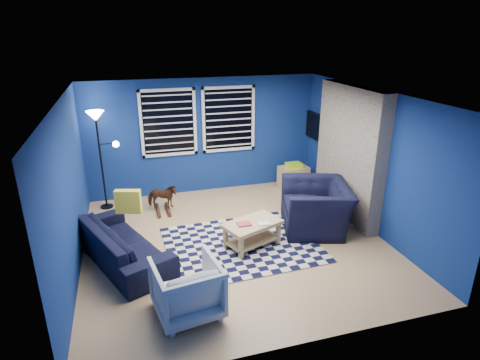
{
  "coord_description": "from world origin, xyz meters",
  "views": [
    {
      "loc": [
        -1.63,
        -5.84,
        3.46
      ],
      "look_at": [
        0.17,
        0.3,
        1.02
      ],
      "focal_mm": 30.0,
      "sensor_mm": 36.0,
      "label": 1
    }
  ],
  "objects_px": {
    "coffee_table": "(252,229)",
    "armchair_big": "(316,207)",
    "rocking_horse": "(162,197)",
    "floor_lamp": "(98,130)",
    "cabinet": "(293,177)",
    "armchair_bent": "(187,288)",
    "tv": "(317,127)",
    "sofa": "(122,243)"
  },
  "relations": [
    {
      "from": "sofa",
      "to": "rocking_horse",
      "type": "bearing_deg",
      "value": -48.56
    },
    {
      "from": "tv",
      "to": "floor_lamp",
      "type": "height_order",
      "value": "floor_lamp"
    },
    {
      "from": "coffee_table",
      "to": "floor_lamp",
      "type": "bearing_deg",
      "value": 135.28
    },
    {
      "from": "tv",
      "to": "rocking_horse",
      "type": "height_order",
      "value": "tv"
    },
    {
      "from": "armchair_bent",
      "to": "floor_lamp",
      "type": "xyz_separation_m",
      "value": [
        -1.04,
        3.71,
        1.26
      ]
    },
    {
      "from": "cabinet",
      "to": "floor_lamp",
      "type": "distance_m",
      "value": 4.29
    },
    {
      "from": "coffee_table",
      "to": "sofa",
      "type": "bearing_deg",
      "value": 175.74
    },
    {
      "from": "coffee_table",
      "to": "armchair_big",
      "type": "bearing_deg",
      "value": 13.47
    },
    {
      "from": "armchair_bent",
      "to": "rocking_horse",
      "type": "height_order",
      "value": "armchair_bent"
    },
    {
      "from": "tv",
      "to": "sofa",
      "type": "xyz_separation_m",
      "value": [
        -4.3,
        -2.05,
        -1.09
      ]
    },
    {
      "from": "armchair_bent",
      "to": "floor_lamp",
      "type": "relative_size",
      "value": 0.41
    },
    {
      "from": "sofa",
      "to": "coffee_table",
      "type": "height_order",
      "value": "sofa"
    },
    {
      "from": "armchair_bent",
      "to": "coffee_table",
      "type": "xyz_separation_m",
      "value": [
        1.32,
        1.37,
        -0.05
      ]
    },
    {
      "from": "armchair_big",
      "to": "floor_lamp",
      "type": "distance_m",
      "value": 4.37
    },
    {
      "from": "tv",
      "to": "coffee_table",
      "type": "xyz_separation_m",
      "value": [
        -2.21,
        -2.21,
        -1.07
      ]
    },
    {
      "from": "cabinet",
      "to": "floor_lamp",
      "type": "height_order",
      "value": "floor_lamp"
    },
    {
      "from": "armchair_big",
      "to": "rocking_horse",
      "type": "relative_size",
      "value": 2.17
    },
    {
      "from": "sofa",
      "to": "armchair_big",
      "type": "height_order",
      "value": "armchair_big"
    },
    {
      "from": "rocking_horse",
      "to": "floor_lamp",
      "type": "relative_size",
      "value": 0.3
    },
    {
      "from": "rocking_horse",
      "to": "coffee_table",
      "type": "height_order",
      "value": "rocking_horse"
    },
    {
      "from": "sofa",
      "to": "cabinet",
      "type": "xyz_separation_m",
      "value": [
        3.79,
        2.07,
        -0.03
      ]
    },
    {
      "from": "armchair_bent",
      "to": "armchair_big",
      "type": "bearing_deg",
      "value": -155.94
    },
    {
      "from": "cabinet",
      "to": "armchair_big",
      "type": "bearing_deg",
      "value": -107.13
    },
    {
      "from": "armchair_bent",
      "to": "rocking_horse",
      "type": "relative_size",
      "value": 1.37
    },
    {
      "from": "tv",
      "to": "cabinet",
      "type": "distance_m",
      "value": 1.24
    },
    {
      "from": "tv",
      "to": "coffee_table",
      "type": "height_order",
      "value": "tv"
    },
    {
      "from": "tv",
      "to": "armchair_big",
      "type": "relative_size",
      "value": 0.77
    },
    {
      "from": "tv",
      "to": "sofa",
      "type": "relative_size",
      "value": 0.48
    },
    {
      "from": "armchair_bent",
      "to": "floor_lamp",
      "type": "distance_m",
      "value": 4.05
    },
    {
      "from": "armchair_bent",
      "to": "cabinet",
      "type": "height_order",
      "value": "armchair_bent"
    },
    {
      "from": "tv",
      "to": "armchair_big",
      "type": "bearing_deg",
      "value": -115.27
    },
    {
      "from": "rocking_horse",
      "to": "armchair_big",
      "type": "bearing_deg",
      "value": -104.55
    },
    {
      "from": "coffee_table",
      "to": "armchair_bent",
      "type": "bearing_deg",
      "value": -133.83
    },
    {
      "from": "coffee_table",
      "to": "floor_lamp",
      "type": "xyz_separation_m",
      "value": [
        -2.36,
        2.34,
        1.31
      ]
    },
    {
      "from": "rocking_horse",
      "to": "sofa",
      "type": "bearing_deg",
      "value": 169.48
    },
    {
      "from": "armchair_big",
      "to": "coffee_table",
      "type": "bearing_deg",
      "value": -60.49
    },
    {
      "from": "armchair_big",
      "to": "floor_lamp",
      "type": "relative_size",
      "value": 0.65
    },
    {
      "from": "tv",
      "to": "floor_lamp",
      "type": "xyz_separation_m",
      "value": [
        -4.57,
        0.13,
        0.23
      ]
    },
    {
      "from": "armchair_bent",
      "to": "sofa",
      "type": "bearing_deg",
      "value": -71.79
    },
    {
      "from": "rocking_horse",
      "to": "cabinet",
      "type": "height_order",
      "value": "cabinet"
    },
    {
      "from": "tv",
      "to": "rocking_horse",
      "type": "relative_size",
      "value": 1.67
    },
    {
      "from": "armchair_bent",
      "to": "cabinet",
      "type": "distance_m",
      "value": 4.69
    }
  ]
}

